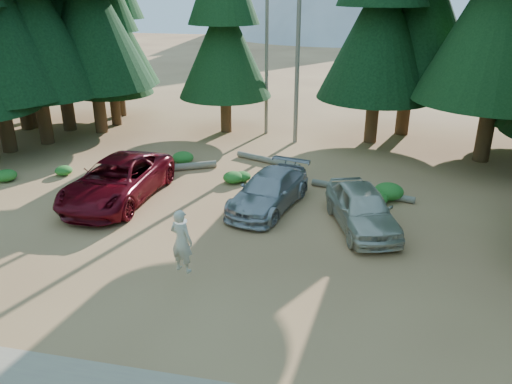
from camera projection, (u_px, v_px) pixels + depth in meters
ground at (209, 268)px, 16.09m from camera, size 160.00×160.00×0.00m
forest_belt_north at (283, 139)px, 29.65m from camera, size 36.00×7.00×22.00m
snag_front at (298, 34)px, 26.74m from camera, size 0.24×0.24×12.00m
snag_back at (267, 49)px, 28.86m from camera, size 0.20×0.20×10.00m
red_pickup at (117, 180)px, 20.88m from camera, size 3.09×6.38×1.75m
silver_minivan_center at (269, 191)px, 20.22m from camera, size 3.19×5.34×1.45m
silver_minivan_right at (362, 208)px, 18.48m from camera, size 3.28×5.07×1.61m
frisbee_player at (181, 241)px, 14.61m from camera, size 0.84×0.67×2.00m
log_left at (168, 168)px, 24.35m from camera, size 4.44×2.53×0.34m
log_mid at (268, 160)px, 25.53m from camera, size 3.55×1.72×0.31m
log_right at (361, 191)px, 21.73m from camera, size 4.47×1.54×0.29m
shrub_far_left at (64, 170)px, 23.90m from camera, size 0.82×0.82×0.45m
shrub_left at (233, 177)px, 22.95m from camera, size 0.95×0.95×0.52m
shrub_center_left at (183, 158)px, 25.46m from camera, size 1.08×1.08×0.60m
shrub_center_right at (242, 176)px, 23.15m from camera, size 0.82×0.82×0.45m
shrub_right at (377, 198)px, 20.71m from camera, size 0.92×0.92×0.51m
shrub_far_right at (389, 191)px, 21.16m from camera, size 1.25×1.25×0.69m
shrub_edge_west at (6, 175)px, 23.16m from camera, size 0.96×0.96×0.53m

